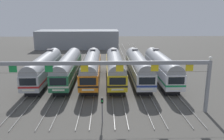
{
  "coord_description": "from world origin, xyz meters",
  "views": [
    {
      "loc": [
        0.38,
        -39.89,
        11.97
      ],
      "look_at": [
        1.56,
        0.38,
        1.97
      ],
      "focal_mm": 37.4,
      "sensor_mm": 36.0,
      "label": 1
    }
  ],
  "objects_px": {
    "commuter_train_yellow": "(115,67)",
    "commuter_train_green": "(68,67)",
    "commuter_train_orange": "(91,67)",
    "catenary_gantry": "(102,71)",
    "commuter_train_stainless": "(44,67)",
    "commuter_train_white": "(161,66)",
    "commuter_train_silver": "(138,66)",
    "yard_signal_mast": "(102,105)"
  },
  "relations": [
    {
      "from": "commuter_train_yellow",
      "to": "commuter_train_silver",
      "type": "relative_size",
      "value": 1.0
    },
    {
      "from": "commuter_train_white",
      "to": "yard_signal_mast",
      "type": "height_order",
      "value": "commuter_train_white"
    },
    {
      "from": "commuter_train_orange",
      "to": "commuter_train_silver",
      "type": "bearing_deg",
      "value": 0.0
    },
    {
      "from": "catenary_gantry",
      "to": "commuter_train_stainless",
      "type": "bearing_deg",
      "value": 127.29
    },
    {
      "from": "commuter_train_silver",
      "to": "commuter_train_white",
      "type": "height_order",
      "value": "same"
    },
    {
      "from": "commuter_train_white",
      "to": "catenary_gantry",
      "type": "xyz_separation_m",
      "value": [
        -10.28,
        -13.5,
        2.66
      ]
    },
    {
      "from": "commuter_train_green",
      "to": "commuter_train_silver",
      "type": "xyz_separation_m",
      "value": [
        12.33,
        0.0,
        0.0
      ]
    },
    {
      "from": "commuter_train_green",
      "to": "commuter_train_yellow",
      "type": "relative_size",
      "value": 1.0
    },
    {
      "from": "commuter_train_green",
      "to": "commuter_train_stainless",
      "type": "bearing_deg",
      "value": 179.94
    },
    {
      "from": "commuter_train_yellow",
      "to": "yard_signal_mast",
      "type": "height_order",
      "value": "commuter_train_yellow"
    },
    {
      "from": "commuter_train_orange",
      "to": "commuter_train_yellow",
      "type": "xyz_separation_m",
      "value": [
        4.11,
        0.0,
        0.0
      ]
    },
    {
      "from": "commuter_train_stainless",
      "to": "catenary_gantry",
      "type": "height_order",
      "value": "catenary_gantry"
    },
    {
      "from": "commuter_train_orange",
      "to": "catenary_gantry",
      "type": "xyz_separation_m",
      "value": [
        2.06,
        -13.5,
        2.66
      ]
    },
    {
      "from": "commuter_train_stainless",
      "to": "yard_signal_mast",
      "type": "relative_size",
      "value": 6.0
    },
    {
      "from": "commuter_train_yellow",
      "to": "catenary_gantry",
      "type": "xyz_separation_m",
      "value": [
        -2.06,
        -13.5,
        2.66
      ]
    },
    {
      "from": "commuter_train_yellow",
      "to": "yard_signal_mast",
      "type": "bearing_deg",
      "value": -97.25
    },
    {
      "from": "commuter_train_green",
      "to": "commuter_train_white",
      "type": "height_order",
      "value": "commuter_train_white"
    },
    {
      "from": "commuter_train_green",
      "to": "commuter_train_yellow",
      "type": "bearing_deg",
      "value": 0.03
    },
    {
      "from": "catenary_gantry",
      "to": "yard_signal_mast",
      "type": "height_order",
      "value": "catenary_gantry"
    },
    {
      "from": "commuter_train_yellow",
      "to": "commuter_train_green",
      "type": "bearing_deg",
      "value": -179.97
    },
    {
      "from": "commuter_train_stainless",
      "to": "commuter_train_yellow",
      "type": "xyz_separation_m",
      "value": [
        12.33,
        0.0,
        0.0
      ]
    },
    {
      "from": "commuter_train_stainless",
      "to": "yard_signal_mast",
      "type": "height_order",
      "value": "commuter_train_stainless"
    },
    {
      "from": "commuter_train_silver",
      "to": "commuter_train_white",
      "type": "bearing_deg",
      "value": 0.0
    },
    {
      "from": "commuter_train_orange",
      "to": "catenary_gantry",
      "type": "relative_size",
      "value": 0.7
    },
    {
      "from": "commuter_train_green",
      "to": "commuter_train_yellow",
      "type": "xyz_separation_m",
      "value": [
        8.22,
        0.0,
        0.0
      ]
    },
    {
      "from": "commuter_train_stainless",
      "to": "commuter_train_green",
      "type": "bearing_deg",
      "value": -0.06
    },
    {
      "from": "commuter_train_green",
      "to": "catenary_gantry",
      "type": "bearing_deg",
      "value": -65.44
    },
    {
      "from": "commuter_train_stainless",
      "to": "commuter_train_orange",
      "type": "xyz_separation_m",
      "value": [
        8.22,
        0.0,
        0.0
      ]
    },
    {
      "from": "commuter_train_stainless",
      "to": "commuter_train_white",
      "type": "distance_m",
      "value": 20.56
    },
    {
      "from": "commuter_train_green",
      "to": "catenary_gantry",
      "type": "height_order",
      "value": "catenary_gantry"
    },
    {
      "from": "commuter_train_yellow",
      "to": "yard_signal_mast",
      "type": "distance_m",
      "value": 16.29
    },
    {
      "from": "commuter_train_green",
      "to": "commuter_train_yellow",
      "type": "distance_m",
      "value": 8.22
    },
    {
      "from": "commuter_train_silver",
      "to": "commuter_train_white",
      "type": "xyz_separation_m",
      "value": [
        4.11,
        0.0,
        0.0
      ]
    },
    {
      "from": "commuter_train_green",
      "to": "catenary_gantry",
      "type": "xyz_separation_m",
      "value": [
        6.17,
        -13.49,
        2.67
      ]
    },
    {
      "from": "commuter_train_white",
      "to": "commuter_train_green",
      "type": "bearing_deg",
      "value": -179.98
    },
    {
      "from": "commuter_train_green",
      "to": "yard_signal_mast",
      "type": "relative_size",
      "value": 6.0
    },
    {
      "from": "commuter_train_silver",
      "to": "yard_signal_mast",
      "type": "bearing_deg",
      "value": -110.9
    },
    {
      "from": "commuter_train_green",
      "to": "commuter_train_white",
      "type": "distance_m",
      "value": 16.45
    },
    {
      "from": "commuter_train_stainless",
      "to": "yard_signal_mast",
      "type": "bearing_deg",
      "value": -57.53
    },
    {
      "from": "commuter_train_white",
      "to": "yard_signal_mast",
      "type": "relative_size",
      "value": 6.0
    },
    {
      "from": "commuter_train_green",
      "to": "commuter_train_yellow",
      "type": "height_order",
      "value": "commuter_train_yellow"
    },
    {
      "from": "commuter_train_orange",
      "to": "commuter_train_yellow",
      "type": "height_order",
      "value": "same"
    }
  ]
}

